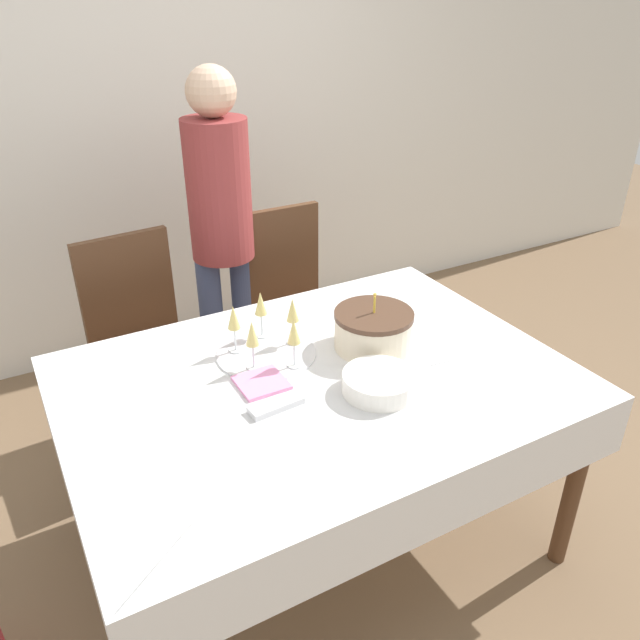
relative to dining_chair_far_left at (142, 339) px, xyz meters
name	(u,v)px	position (x,y,z in m)	size (l,w,h in m)	color
ground_plane	(318,539)	(0.36, -0.90, -0.53)	(12.00, 12.00, 0.00)	brown
wall_back	(144,100)	(0.36, 0.90, 0.82)	(8.00, 0.05, 2.70)	silver
dining_table	(318,402)	(0.36, -0.90, 0.11)	(1.60, 1.16, 0.74)	white
dining_chair_far_left	(142,339)	(0.00, 0.00, 0.00)	(0.46, 0.46, 0.96)	#51331E
dining_chair_far_right	(291,302)	(0.71, 0.00, 0.00)	(0.43, 0.43, 0.96)	#51331E
birthday_cake	(373,330)	(0.62, -0.83, 0.28)	(0.27, 0.27, 0.21)	beige
champagne_tray	(266,335)	(0.28, -0.69, 0.28)	(0.34, 0.34, 0.18)	silver
plate_stack_main	(379,383)	(0.49, -1.06, 0.24)	(0.23, 0.23, 0.06)	silver
cake_knife	(414,368)	(0.66, -1.01, 0.21)	(0.30, 0.05, 0.00)	silver
fork_pile	(276,405)	(0.17, -0.98, 0.22)	(0.17, 0.07, 0.02)	silver
napkin_pile	(261,383)	(0.18, -0.85, 0.22)	(0.15, 0.15, 0.01)	pink
person_standing	(221,217)	(0.44, 0.14, 0.42)	(0.28, 0.28, 1.59)	#3F4C72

